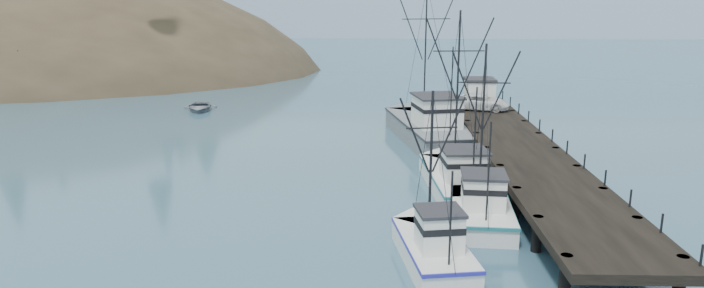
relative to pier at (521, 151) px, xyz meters
The scene contains 12 objects.
ground 21.33m from the pier, 131.19° to the right, with size 400.00×400.00×0.00m, color #2F546A.
pier is the anchor object (origin of this frame).
distant_ridge 154.06m from the pier, 91.49° to the left, with size 360.00×40.00×26.00m, color #9EB2C6.
distant_ridge_far 177.43m from the pier, 107.72° to the left, with size 180.00×25.00×18.00m, color silver.
moored_sailboats 63.34m from the pier, 139.55° to the left, with size 21.37×19.91×6.35m.
trawler_near 11.07m from the pier, 115.61° to the right, with size 4.27×10.75×10.93m.
trawler_mid 18.48m from the pier, 116.81° to the right, with size 4.08×8.97×9.16m.
trawler_far 6.72m from the pier, 143.27° to the right, with size 4.84×12.61×12.67m.
work_vessel 12.33m from the pier, 119.48° to the left, with size 8.06×17.70×14.45m.
pier_shed 18.08m from the pier, 90.64° to the left, with size 3.00×3.20×2.80m.
pickup_truck 15.30m from the pier, 91.91° to the left, with size 2.61×5.67×1.58m, color silver.
motorboat 39.83m from the pier, 142.01° to the left, with size 3.93×5.51×1.14m, color slate.
Camera 1 is at (2.38, -30.62, 13.71)m, focal length 32.00 mm.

